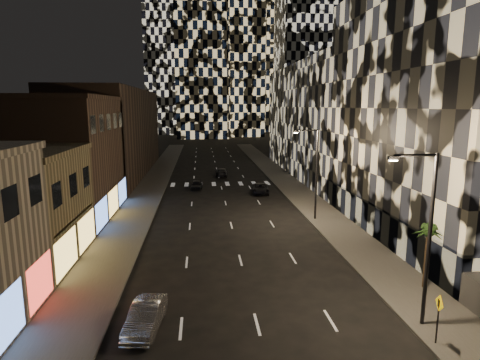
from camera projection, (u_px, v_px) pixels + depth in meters
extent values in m
cube|color=#47443F|center=(152.00, 185.00, 58.42)|extent=(4.00, 120.00, 0.15)
cube|color=#47443F|center=(287.00, 182.00, 60.33)|extent=(4.00, 120.00, 0.15)
cube|color=#4C4C47|center=(167.00, 184.00, 58.62)|extent=(0.20, 120.00, 0.15)
cube|color=#4C4C47|center=(273.00, 182.00, 60.13)|extent=(0.20, 120.00, 0.15)
cube|color=olive|center=(3.00, 211.00, 28.65)|extent=(10.00, 10.00, 8.00)
cube|color=#473428|center=(60.00, 160.00, 40.52)|extent=(10.00, 15.00, 12.00)
cube|color=#473428|center=(115.00, 133.00, 66.27)|extent=(10.00, 40.00, 14.00)
cube|color=#232326|center=(467.00, 110.00, 34.34)|extent=(16.00, 25.00, 22.00)
cube|color=#383838|center=(374.00, 220.00, 35.34)|extent=(0.60, 25.00, 3.00)
cube|color=#232326|center=(338.00, 120.00, 66.51)|extent=(16.00, 40.00, 18.00)
cube|color=black|center=(201.00, 0.00, 138.60)|extent=(18.00, 18.00, 95.00)
cylinder|color=black|center=(429.00, 242.00, 20.22)|extent=(0.20, 0.20, 9.00)
cylinder|color=black|center=(415.00, 155.00, 19.31)|extent=(2.20, 0.14, 0.14)
cube|color=black|center=(393.00, 158.00, 19.23)|extent=(0.50, 0.25, 0.18)
cube|color=#FFEAB2|center=(393.00, 160.00, 19.25)|extent=(0.35, 0.18, 0.06)
cylinder|color=black|center=(317.00, 175.00, 39.79)|extent=(0.20, 0.20, 9.00)
cylinder|color=black|center=(307.00, 130.00, 38.88)|extent=(2.20, 0.14, 0.14)
cube|color=black|center=(296.00, 132.00, 38.80)|extent=(0.50, 0.25, 0.18)
cube|color=#FFEAB2|center=(296.00, 133.00, 38.82)|extent=(0.35, 0.18, 0.06)
imported|color=#A1A0A6|center=(146.00, 317.00, 20.66)|extent=(1.99, 4.31, 1.37)
imported|color=black|center=(197.00, 185.00, 55.36)|extent=(1.69, 3.70, 1.23)
imported|color=black|center=(222.00, 172.00, 65.79)|extent=(1.99, 4.63, 1.33)
imported|color=black|center=(260.00, 189.00, 52.73)|extent=(2.69, 4.90, 1.30)
cylinder|color=black|center=(438.00, 321.00, 19.09)|extent=(0.08, 0.08, 2.34)
cube|color=#DDA300|center=(439.00, 303.00, 18.93)|extent=(0.21, 0.81, 0.82)
cube|color=black|center=(439.00, 303.00, 18.93)|extent=(0.06, 0.21, 0.37)
cylinder|color=#47331E|center=(426.00, 260.00, 24.94)|extent=(0.27, 0.27, 3.55)
sphere|color=#214017|center=(429.00, 230.00, 24.58)|extent=(0.78, 0.78, 0.78)
cone|color=#214017|center=(434.00, 232.00, 24.56)|extent=(1.57, 0.64, 0.94)
cone|color=#214017|center=(431.00, 230.00, 24.78)|extent=(1.39, 1.20, 0.94)
cone|color=#214017|center=(426.00, 230.00, 24.86)|extent=(0.31, 1.54, 0.94)
cone|color=#214017|center=(424.00, 231.00, 24.74)|extent=(1.40, 1.20, 0.94)
cone|color=#214017|center=(425.00, 232.00, 24.51)|extent=(1.57, 0.65, 0.94)
cone|color=#214017|center=(429.00, 233.00, 24.34)|extent=(0.94, 1.52, 0.94)
cone|color=#214017|center=(433.00, 233.00, 24.36)|extent=(0.95, 1.52, 0.94)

